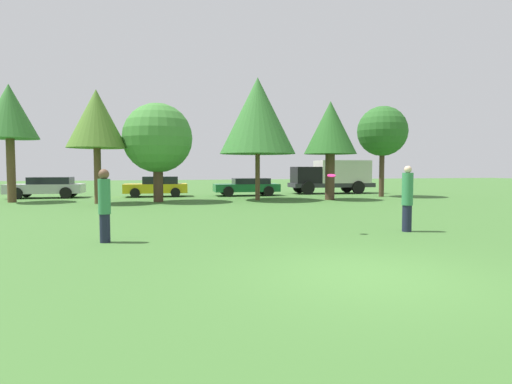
% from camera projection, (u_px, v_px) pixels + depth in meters
% --- Properties ---
extents(ground_plane, '(120.00, 120.00, 0.00)m').
position_uv_depth(ground_plane, '(366.00, 275.00, 7.07)').
color(ground_plane, '#3D6B2D').
extents(person_thrower, '(0.29, 0.29, 1.80)m').
position_uv_depth(person_thrower, '(104.00, 204.00, 10.11)').
color(person_thrower, '#191E33').
rests_on(person_thrower, ground).
extents(person_catcher, '(0.31, 0.31, 1.89)m').
position_uv_depth(person_catcher, '(407.00, 198.00, 11.87)').
color(person_catcher, '#191E33').
rests_on(person_catcher, ground).
extents(frisbee, '(0.24, 0.22, 0.10)m').
position_uv_depth(frisbee, '(331.00, 176.00, 11.38)').
color(frisbee, '#F21E72').
extents(tree_0, '(2.88, 2.88, 6.27)m').
position_uv_depth(tree_0, '(9.00, 113.00, 21.88)').
color(tree_0, brown).
rests_on(tree_0, ground).
extents(tree_1, '(2.98, 2.98, 5.83)m').
position_uv_depth(tree_1, '(96.00, 119.00, 21.11)').
color(tree_1, brown).
rests_on(tree_1, ground).
extents(tree_2, '(3.71, 3.71, 5.30)m').
position_uv_depth(tree_2, '(158.00, 138.00, 22.26)').
color(tree_2, '#473323').
rests_on(tree_2, ground).
extents(tree_3, '(4.31, 4.31, 6.95)m').
position_uv_depth(tree_3, '(258.00, 116.00, 23.50)').
color(tree_3, brown).
rests_on(tree_3, ground).
extents(tree_4, '(3.02, 3.02, 5.66)m').
position_uv_depth(tree_4, '(330.00, 129.00, 23.82)').
color(tree_4, '#473323').
rests_on(tree_4, ground).
extents(tree_5, '(3.16, 3.16, 5.76)m').
position_uv_depth(tree_5, '(382.00, 132.00, 26.41)').
color(tree_5, '#473323').
rests_on(tree_5, ground).
extents(parked_car_silver, '(4.41, 2.05, 1.28)m').
position_uv_depth(parked_car_silver, '(47.00, 187.00, 25.46)').
color(parked_car_silver, '#B2B2B7').
rests_on(parked_car_silver, ground).
extents(parked_car_yellow, '(4.01, 2.04, 1.29)m').
position_uv_depth(parked_car_yellow, '(157.00, 186.00, 26.67)').
color(parked_car_yellow, gold).
rests_on(parked_car_yellow, ground).
extents(parked_car_green, '(4.33, 2.12, 1.16)m').
position_uv_depth(parked_car_green, '(247.00, 186.00, 27.63)').
color(parked_car_green, '#196633').
rests_on(parked_car_green, ground).
extents(delivery_truck_black, '(6.10, 2.31, 2.39)m').
position_uv_depth(delivery_truck_black, '(333.00, 175.00, 30.09)').
color(delivery_truck_black, '#2D2D33').
rests_on(delivery_truck_black, ground).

